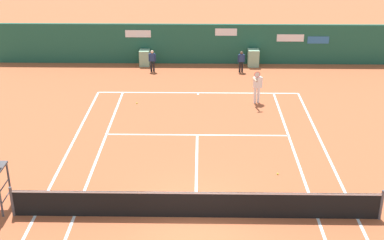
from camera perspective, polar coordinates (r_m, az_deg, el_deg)
name	(u,v)px	position (r m, az deg, el deg)	size (l,w,h in m)	color
ground_plane	(196,207)	(18.27, 0.41, -9.34)	(80.00, 80.00, 0.01)	#B25633
tennis_net	(196,204)	(17.51, 0.40, -8.95)	(12.10, 0.10, 1.07)	#4C4C51
sponsor_back_wall	(199,45)	(32.93, 0.76, 8.07)	(25.00, 1.02, 2.45)	#1E5642
player_on_baseline	(257,85)	(26.77, 7.00, 3.73)	(0.52, 0.77, 1.84)	white
ball_kid_right_post	(241,60)	(31.48, 5.29, 6.38)	(0.42, 0.19, 1.27)	black
ball_kid_centre_post	(152,60)	(31.51, -4.27, 6.47)	(0.44, 0.18, 1.30)	black
tennis_ball_mid_court	(137,103)	(26.94, -5.91, 1.81)	(0.07, 0.07, 0.07)	#CCE033
tennis_ball_near_service_line	(278,174)	(20.47, 9.15, -5.70)	(0.07, 0.07, 0.07)	#CCE033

